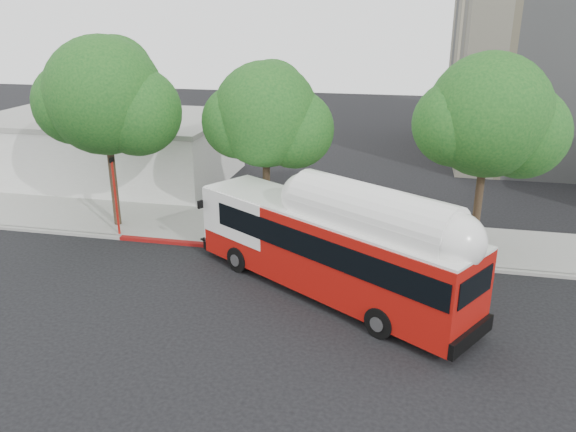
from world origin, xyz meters
TOP-DOWN VIEW (x-y plane):
  - ground at (0.00, 0.00)m, footprint 120.00×120.00m
  - sidewalk at (0.00, 6.50)m, footprint 60.00×5.00m
  - curb_strip at (0.00, 3.90)m, footprint 60.00×0.30m
  - red_curb_segment at (-3.00, 3.90)m, footprint 10.00×0.32m
  - street_tree_left at (-8.53, 5.56)m, footprint 6.67×5.80m
  - street_tree_mid at (-0.59, 6.06)m, footprint 5.75×5.00m
  - street_tree_right at (9.44, 5.86)m, footprint 6.21×5.40m
  - low_commercial_bldg at (-14.00, 14.00)m, footprint 16.20×10.20m
  - transit_bus at (2.95, 0.42)m, footprint 12.46×9.08m
  - signal_pole at (-8.24, 4.22)m, footprint 0.12×0.39m

SIDE VIEW (x-z plane):
  - ground at x=0.00m, z-range 0.00..0.00m
  - sidewalk at x=0.00m, z-range 0.00..0.15m
  - curb_strip at x=0.00m, z-range 0.00..0.15m
  - red_curb_segment at x=-3.00m, z-range 0.00..0.16m
  - transit_bus at x=2.95m, z-range -0.13..3.81m
  - signal_pole at x=-8.24m, z-range 0.05..4.15m
  - low_commercial_bldg at x=-14.00m, z-range 0.03..4.28m
  - street_tree_mid at x=-0.59m, z-range 1.60..10.22m
  - street_tree_right at x=9.44m, z-range 1.67..10.85m
  - street_tree_left at x=-8.53m, z-range 1.73..11.47m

